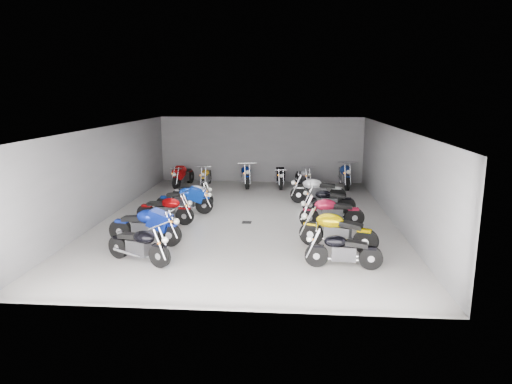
% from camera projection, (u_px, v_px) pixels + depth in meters
% --- Properties ---
extents(ground, '(14.00, 14.00, 0.00)m').
position_uv_depth(ground, '(248.00, 219.00, 16.09)').
color(ground, gray).
rests_on(ground, ground).
extents(wall_back, '(10.00, 0.10, 3.20)m').
position_uv_depth(wall_back, '(261.00, 150.00, 22.57)').
color(wall_back, slate).
rests_on(wall_back, ground).
extents(wall_left, '(0.10, 14.00, 3.20)m').
position_uv_depth(wall_left, '(107.00, 172.00, 16.12)').
color(wall_left, slate).
rests_on(wall_left, ground).
extents(wall_right, '(0.10, 14.00, 3.20)m').
position_uv_depth(wall_right, '(395.00, 176.00, 15.38)').
color(wall_right, slate).
rests_on(wall_right, ground).
extents(ceiling, '(10.00, 14.00, 0.04)m').
position_uv_depth(ceiling, '(248.00, 127.00, 15.41)').
color(ceiling, black).
rests_on(ceiling, wall_back).
extents(drain_grate, '(0.32, 0.32, 0.01)m').
position_uv_depth(drain_grate, '(247.00, 222.00, 15.60)').
color(drain_grate, black).
rests_on(drain_grate, ground).
extents(motorcycle_left_a, '(1.91, 0.97, 0.89)m').
position_uv_depth(motorcycle_left_a, '(139.00, 245.00, 11.79)').
color(motorcycle_left_a, black).
rests_on(motorcycle_left_a, ground).
extents(motorcycle_left_b, '(2.26, 0.60, 1.00)m').
position_uv_depth(motorcycle_left_b, '(146.00, 226.00, 13.24)').
color(motorcycle_left_b, black).
rests_on(motorcycle_left_b, ground).
extents(motorcycle_left_d, '(2.04, 0.53, 0.90)m').
position_uv_depth(motorcycle_left_d, '(166.00, 210.00, 15.37)').
color(motorcycle_left_d, black).
rests_on(motorcycle_left_d, ground).
extents(motorcycle_left_e, '(2.12, 0.42, 0.93)m').
position_uv_depth(motorcycle_left_e, '(185.00, 200.00, 16.68)').
color(motorcycle_left_e, black).
rests_on(motorcycle_left_e, ground).
extents(motorcycle_left_f, '(1.80, 0.86, 0.84)m').
position_uv_depth(motorcycle_left_f, '(193.00, 194.00, 17.92)').
color(motorcycle_left_f, black).
rests_on(motorcycle_left_f, ground).
extents(motorcycle_right_a, '(1.95, 0.41, 0.86)m').
position_uv_depth(motorcycle_right_a, '(343.00, 250.00, 11.45)').
color(motorcycle_right_a, black).
rests_on(motorcycle_right_a, ground).
extents(motorcycle_right_b, '(2.17, 0.99, 1.00)m').
position_uv_depth(motorcycle_right_b, '(337.00, 231.00, 12.82)').
color(motorcycle_right_b, black).
rests_on(motorcycle_right_b, ground).
extents(motorcycle_right_d, '(2.15, 0.47, 0.94)m').
position_uv_depth(motorcycle_right_d, '(331.00, 212.00, 14.95)').
color(motorcycle_right_d, black).
rests_on(motorcycle_right_d, ground).
extents(motorcycle_right_e, '(1.96, 0.40, 0.86)m').
position_uv_depth(motorcycle_right_e, '(328.00, 201.00, 16.75)').
color(motorcycle_right_e, black).
rests_on(motorcycle_right_e, ground).
extents(motorcycle_right_f, '(2.23, 0.44, 0.98)m').
position_uv_depth(motorcycle_right_f, '(317.00, 190.00, 18.22)').
color(motorcycle_right_f, black).
rests_on(motorcycle_right_f, ground).
extents(motorcycle_back_a, '(0.61, 2.15, 0.95)m').
position_uv_depth(motorcycle_back_a, '(183.00, 176.00, 21.57)').
color(motorcycle_back_a, black).
rests_on(motorcycle_back_a, ground).
extents(motorcycle_back_b, '(0.38, 1.95, 0.86)m').
position_uv_depth(motorcycle_back_b, '(206.00, 177.00, 21.55)').
color(motorcycle_back_b, black).
rests_on(motorcycle_back_b, ground).
extents(motorcycle_back_c, '(0.62, 2.23, 0.99)m').
position_uv_depth(motorcycle_back_c, '(246.00, 175.00, 21.62)').
color(motorcycle_back_c, black).
rests_on(motorcycle_back_c, ground).
extents(motorcycle_back_d, '(0.49, 2.07, 0.91)m').
position_uv_depth(motorcycle_back_d, '(279.00, 177.00, 21.43)').
color(motorcycle_back_d, black).
rests_on(motorcycle_back_d, ground).
extents(motorcycle_back_e, '(0.71, 1.80, 0.82)m').
position_uv_depth(motorcycle_back_e, '(303.00, 177.00, 21.56)').
color(motorcycle_back_e, black).
rests_on(motorcycle_back_e, ground).
extents(motorcycle_back_f, '(0.49, 2.40, 1.05)m').
position_uv_depth(motorcycle_back_f, '(344.00, 175.00, 21.38)').
color(motorcycle_back_f, black).
rests_on(motorcycle_back_f, ground).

